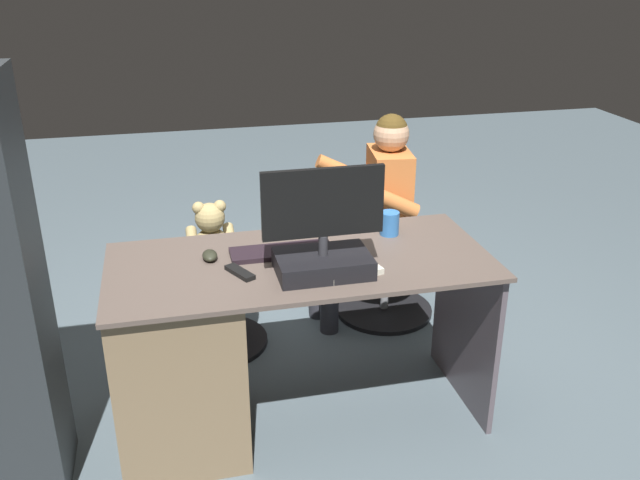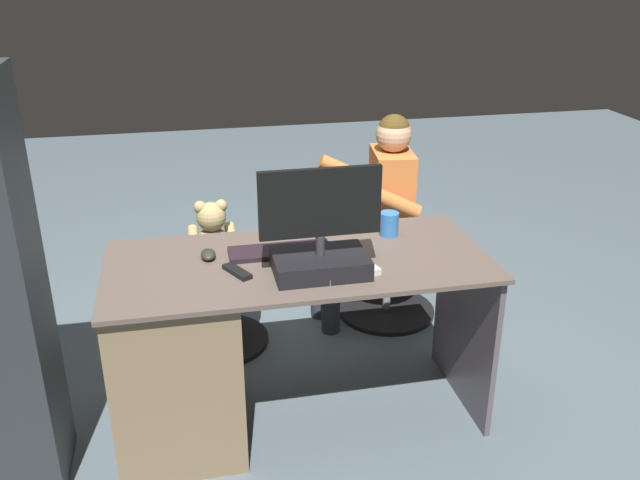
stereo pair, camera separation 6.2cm
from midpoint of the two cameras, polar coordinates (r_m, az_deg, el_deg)
name	(u,v)px [view 1 (the left image)]	position (r m, az deg, el deg)	size (l,w,h in m)	color
ground_plane	(290,376)	(3.37, -3.09, -11.28)	(10.00, 10.00, 0.00)	slate
desk	(201,349)	(2.87, -10.54, -8.99)	(1.54, 0.70, 0.76)	brown
monitor	(323,243)	(2.58, -0.44, -0.29)	(0.46, 0.24, 0.42)	black
keyboard	(282,251)	(2.79, -3.87, -0.96)	(0.42, 0.14, 0.02)	black
computer_mouse	(210,255)	(2.77, -9.85, -1.29)	(0.06, 0.10, 0.04)	#2A2C20
cup	(390,223)	(2.97, 5.25, 1.40)	(0.08, 0.08, 0.10)	#3372BF
tv_remote	(240,272)	(2.63, -7.40, -2.71)	(0.04, 0.15, 0.02)	black
notebook_binder	(340,262)	(2.69, 1.06, -1.87)	(0.22, 0.30, 0.02)	beige
office_chair_teddy	(216,300)	(3.53, -9.25, -4.95)	(0.52, 0.52, 0.46)	black
teddy_bear	(211,236)	(3.39, -9.64, 0.31)	(0.24, 0.24, 0.34)	tan
visitor_chair	(385,272)	(3.81, 5.04, -2.71)	(0.54, 0.54, 0.46)	black
person	(374,203)	(3.61, 4.03, 3.10)	(0.55, 0.52, 1.14)	#CC7137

